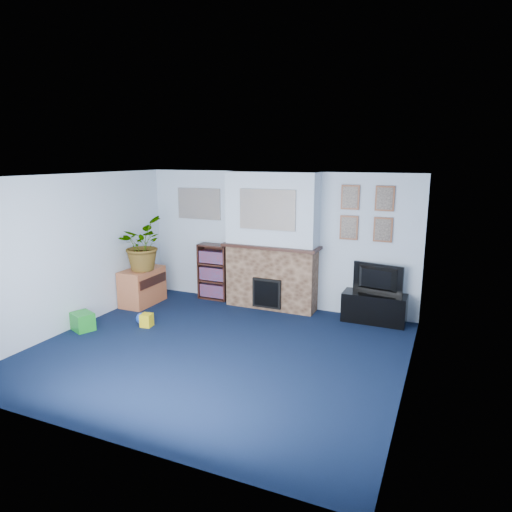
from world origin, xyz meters
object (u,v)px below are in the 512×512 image
at_px(television, 376,279).
at_px(bookshelf, 214,273).
at_px(tv_stand, 374,309).
at_px(sideboard, 142,285).

height_order(television, bookshelf, bookshelf).
bearing_deg(bookshelf, tv_stand, -1.46).
distance_m(television, sideboard, 4.14).
distance_m(tv_stand, bookshelf, 3.01).
bearing_deg(tv_stand, bookshelf, 178.54).
height_order(tv_stand, television, television).
bearing_deg(tv_stand, television, 90.00).
distance_m(tv_stand, sideboard, 4.12).
xyz_separation_m(bookshelf, sideboard, (-1.06, -0.80, -0.15)).
bearing_deg(tv_stand, sideboard, -169.82).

